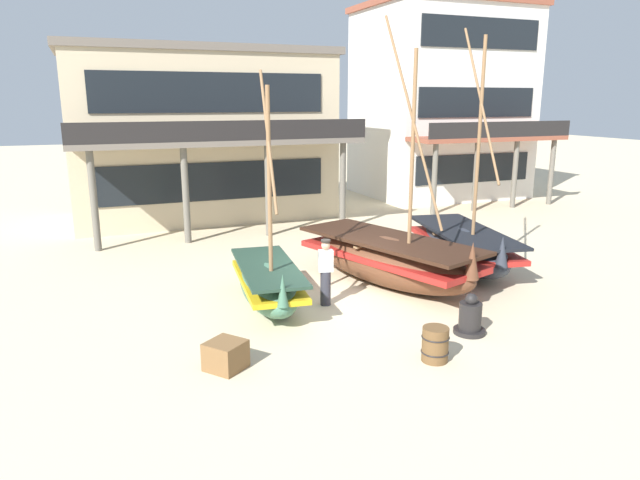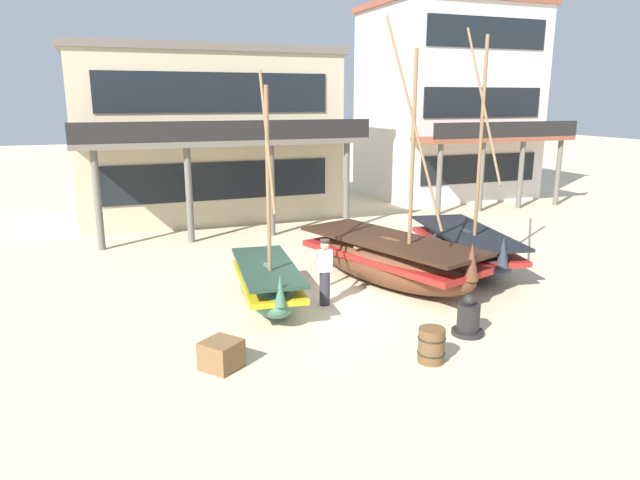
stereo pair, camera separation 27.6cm
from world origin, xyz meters
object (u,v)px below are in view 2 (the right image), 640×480
fishing_boat_far_right (465,247)px  harbor_building_main (206,134)px  wooden_barrel (431,345)px  fisherman_by_hull (325,273)px  capstan_winch (468,319)px  cargo_crate (221,355)px  fishing_boat_near_left (267,282)px  fishing_boat_centre_large (390,259)px  harbor_building_annex (447,102)px

fishing_boat_far_right → harbor_building_main: (-5.74, 11.03, 2.90)m
wooden_barrel → harbor_building_main: (-1.37, 16.25, 3.22)m
fisherman_by_hull → capstan_winch: size_ratio=1.82×
fishing_boat_far_right → fisherman_by_hull: size_ratio=4.18×
wooden_barrel → harbor_building_main: size_ratio=0.06×
wooden_barrel → fisherman_by_hull: bearing=101.6°
fishing_boat_far_right → cargo_crate: size_ratio=10.64×
capstan_winch → cargo_crate: size_ratio=1.40×
fishing_boat_far_right → fishing_boat_near_left: bearing=-171.4°
capstan_winch → fishing_boat_centre_large: bearing=89.6°
fishing_boat_near_left → fisherman_by_hull: fishing_boat_near_left is taller
capstan_winch → fishing_boat_near_left: bearing=137.1°
fishing_boat_centre_large → fishing_boat_far_right: 2.94m
harbor_building_main → harbor_building_annex: harbor_building_annex is taller
fishing_boat_centre_large → fisherman_by_hull: (-2.28, -0.86, 0.10)m
wooden_barrel → cargo_crate: wooden_barrel is taller
fishing_boat_centre_large → harbor_building_main: bearing=103.9°
fishing_boat_near_left → fishing_boat_far_right: fishing_boat_far_right is taller
wooden_barrel → harbor_building_annex: size_ratio=0.07×
fisherman_by_hull → capstan_winch: 3.68m
fisherman_by_hull → capstan_winch: (2.25, -2.87, -0.48)m
capstan_winch → cargo_crate: bearing=176.7°
cargo_crate → wooden_barrel: bearing=-17.1°
capstan_winch → harbor_building_main: bearing=100.5°
wooden_barrel → capstan_winch: bearing=31.1°
fishing_boat_near_left → fishing_boat_far_right: (6.50, 0.98, 0.07)m
cargo_crate → fisherman_by_hull: bearing=39.3°
fishing_boat_centre_large → capstan_winch: 3.75m
fishing_boat_centre_large → fishing_boat_far_right: size_ratio=1.01×
fishing_boat_centre_large → harbor_building_annex: 17.01m
fishing_boat_centre_large → harbor_building_annex: size_ratio=0.73×
fisherman_by_hull → cargo_crate: 4.08m
harbor_building_annex → fishing_boat_far_right: bearing=-119.9°
fishing_boat_near_left → harbor_building_annex: (13.68, 13.46, 4.28)m
wooden_barrel → fishing_boat_centre_large: bearing=72.0°
fishing_boat_near_left → fishing_boat_centre_large: bearing=6.0°
fishing_boat_centre_large → capstan_winch: (-0.03, -3.73, -0.38)m
harbor_building_annex → wooden_barrel: bearing=-123.1°
fisherman_by_hull → harbor_building_main: 12.80m
fishing_boat_near_left → wooden_barrel: 4.75m
fishing_boat_far_right → harbor_building_main: bearing=117.5°
cargo_crate → harbor_building_main: (2.53, 15.05, 3.29)m
fishing_boat_near_left → harbor_building_main: bearing=86.4°
fishing_boat_near_left → capstan_winch: size_ratio=6.17×
cargo_crate → capstan_winch: bearing=-3.3°
fishing_boat_near_left → fisherman_by_hull: size_ratio=3.39×
capstan_winch → wooden_barrel: size_ratio=1.32×
fishing_boat_near_left → harbor_building_annex: bearing=44.5°
fisherman_by_hull → harbor_building_annex: harbor_building_annex is taller
wooden_barrel → harbor_building_annex: bearing=56.9°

